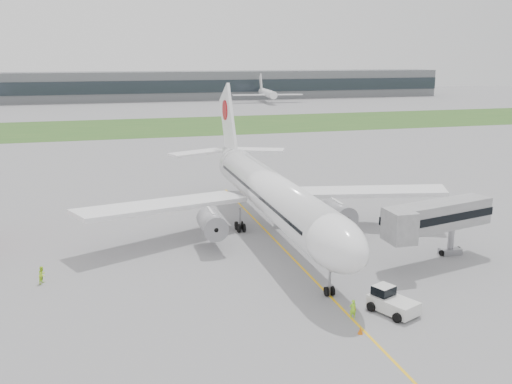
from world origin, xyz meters
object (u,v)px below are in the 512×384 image
object	(u,v)px
jet_bridge	(433,218)
ground_crew_near	(353,309)
pushback_tug	(391,301)
airliner	(269,190)

from	to	relation	value
jet_bridge	ground_crew_near	distance (m)	18.02
pushback_tug	jet_bridge	bearing A→B (deg)	20.91
ground_crew_near	jet_bridge	bearing A→B (deg)	-141.28
pushback_tug	jet_bridge	size ratio (longest dim) A/B	0.34
airliner	ground_crew_near	size ratio (longest dim) A/B	31.54
pushback_tug	ground_crew_near	xyz separation A→B (m)	(-3.78, -0.32, -0.14)
ground_crew_near	pushback_tug	bearing A→B (deg)	-173.08
airliner	jet_bridge	world-z (taller)	airliner
pushback_tug	ground_crew_near	size ratio (longest dim) A/B	2.82
airliner	pushback_tug	bearing A→B (deg)	-81.00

